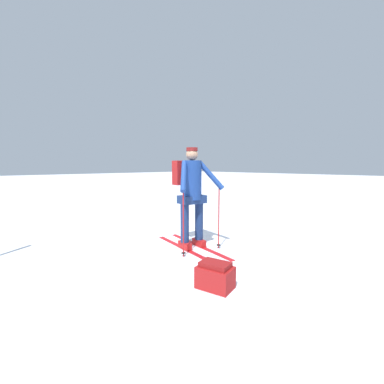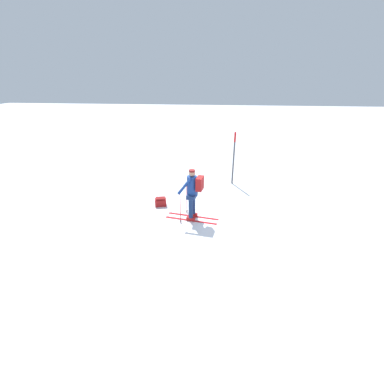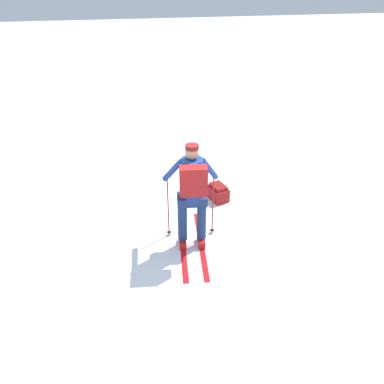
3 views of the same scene
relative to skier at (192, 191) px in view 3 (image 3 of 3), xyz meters
name	(u,v)px [view 3 (image 3 of 3)]	position (x,y,z in m)	size (l,w,h in m)	color
ground_plane	(202,269)	(0.02, -0.59, -1.06)	(80.00, 80.00, 0.00)	white
skier	(192,191)	(0.00, 0.00, 0.00)	(0.92, 1.88, 1.80)	red
dropped_backpack	(218,193)	(0.88, 1.34, -0.91)	(0.38, 0.48, 0.33)	maroon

